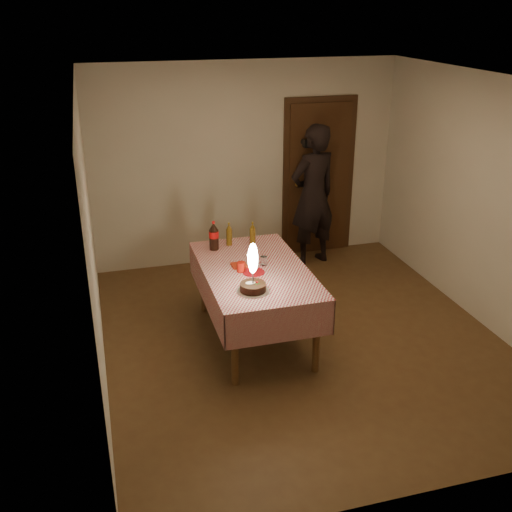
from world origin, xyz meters
The scene contains 12 objects.
ground centered at (0.00, 0.00, 0.00)m, with size 4.00×4.50×0.01m, color brown.
room_shell centered at (0.03, 0.08, 1.65)m, with size 4.04×4.54×2.62m.
dining_table centered at (-0.47, 0.14, 0.69)m, with size 1.02×1.72×0.80m.
birthday_cake centered at (-0.62, -0.34, 0.93)m, with size 0.30×0.30×0.47m.
red_plate centered at (-0.51, 0.05, 0.80)m, with size 0.22×0.22×0.01m, color #A90B14.
red_cup centered at (-0.62, 0.10, 0.85)m, with size 0.08×0.08×0.10m, color #B5180C.
clear_cup centered at (-0.36, 0.20, 0.84)m, with size 0.07×0.07×0.09m, color white.
napkin_stack centered at (-0.61, 0.23, 0.81)m, with size 0.15×0.15×0.02m, color #B82E15.
cola_bottle centered at (-0.76, 0.74, 0.95)m, with size 0.10×0.10×0.32m.
amber_bottle_left centered at (-0.57, 0.82, 0.91)m, with size 0.06×0.06×0.26m.
amber_bottle_right centered at (-0.32, 0.77, 0.91)m, with size 0.06×0.06×0.26m.
photographer centered at (0.78, 1.85, 0.93)m, with size 0.78×0.62×1.86m.
Camera 1 is at (-1.92, -5.08, 3.24)m, focal length 42.00 mm.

